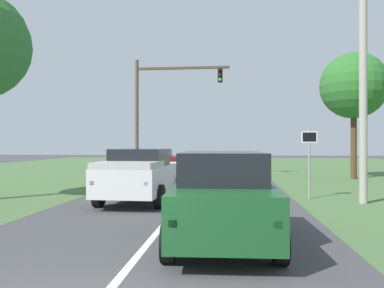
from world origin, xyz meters
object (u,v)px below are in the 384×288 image
oak_tree_right (354,86)px  utility_pole_right (363,58)px  crossing_suv_far (154,161)px  keep_moving_sign (309,154)px  pickup_truck_lead (141,174)px  traffic_light (160,100)px  red_suv_near (222,195)px

oak_tree_right → utility_pole_right: bearing=-105.8°
crossing_suv_far → utility_pole_right: size_ratio=0.45×
keep_moving_sign → oak_tree_right: size_ratio=0.35×
pickup_truck_lead → oak_tree_right: 15.73m
keep_moving_sign → oak_tree_right: oak_tree_right is taller
pickup_truck_lead → keep_moving_sign: bearing=11.2°
utility_pole_right → oak_tree_right: bearing=74.2°
traffic_light → crossing_suv_far: traffic_light is taller
keep_moving_sign → crossing_suv_far: bearing=124.9°
traffic_light → crossing_suv_far: bearing=109.7°
pickup_truck_lead → keep_moving_sign: keep_moving_sign is taller
keep_moving_sign → oak_tree_right: bearing=63.3°
pickup_truck_lead → keep_moving_sign: size_ratio=2.03×
traffic_light → utility_pole_right: size_ratio=0.76×
keep_moving_sign → red_suv_near: bearing=-115.1°
oak_tree_right → utility_pole_right: 10.52m
red_suv_near → keep_moving_sign: (3.27, 6.98, 0.74)m
pickup_truck_lead → keep_moving_sign: 6.56m
red_suv_near → oak_tree_right: bearing=64.0°
red_suv_near → traffic_light: bearing=104.9°
red_suv_near → utility_pole_right: size_ratio=0.44×
keep_moving_sign → pickup_truck_lead: bearing=-168.8°
traffic_light → keep_moving_sign: size_ratio=2.85×
red_suv_near → traffic_light: traffic_light is taller
red_suv_near → pickup_truck_lead: bearing=118.7°
keep_moving_sign → traffic_light: bearing=127.8°
traffic_light → crossing_suv_far: (-0.85, 2.36, -4.17)m
crossing_suv_far → utility_pole_right: 17.50m
pickup_truck_lead → traffic_light: 12.11m
keep_moving_sign → crossing_suv_far: (-8.65, 12.40, -0.82)m
red_suv_near → crossing_suv_far: red_suv_near is taller
traffic_light → utility_pole_right: (9.46, -11.13, 0.10)m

